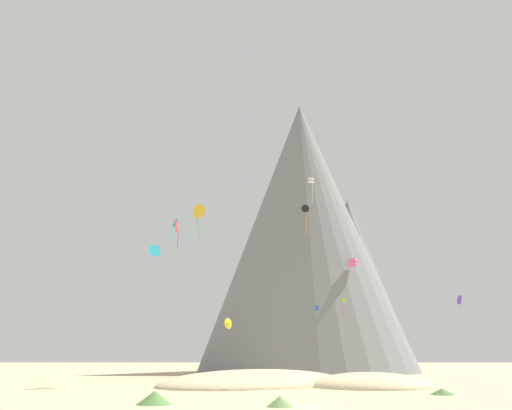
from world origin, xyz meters
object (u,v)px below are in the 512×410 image
kite_red_mid (177,228)px  kite_indigo_low (459,300)px  bush_near_right (280,401)px  kite_cyan_mid (155,251)px  bush_far_left (442,392)px  kite_gold_mid (200,212)px  kite_blue_low (317,308)px  kite_teal_mid (176,223)px  kite_yellow_low (229,323)px  kite_rainbow_mid (353,263)px  kite_black_mid (305,210)px  bush_scatter_east (154,398)px  kite_lime_low (344,303)px  rock_massif (310,236)px  kite_white_high (311,181)px

kite_red_mid → kite_indigo_low: (36.03, 4.20, -8.59)m
bush_near_right → kite_cyan_mid: size_ratio=0.76×
bush_far_left → kite_indigo_low: bearing=61.8°
bush_far_left → kite_gold_mid: kite_gold_mid is taller
bush_near_right → kite_blue_low: (7.66, 48.01, 10.58)m
kite_teal_mid → kite_yellow_low: size_ratio=2.36×
bush_near_right → bush_far_left: size_ratio=0.87×
kite_gold_mid → kite_rainbow_mid: (25.63, 30.43, -1.43)m
kite_black_mid → kite_gold_mid: bearing=35.7°
kite_blue_low → kite_yellow_low: kite_blue_low is taller
bush_scatter_east → kite_rainbow_mid: 64.14m
bush_near_right → kite_red_mid: 32.36m
kite_teal_mid → kite_gold_mid: 20.37m
kite_gold_mid → kite_black_mid: 19.19m
kite_rainbow_mid → kite_lime_low: bearing=-165.9°
kite_black_mid → kite_blue_low: kite_black_mid is taller
rock_massif → kite_black_mid: bearing=-96.4°
kite_teal_mid → kite_lime_low: bearing=-138.2°
kite_white_high → rock_massif: bearing=72.2°
bush_scatter_east → kite_indigo_low: 43.22m
bush_far_left → rock_massif: 67.78m
kite_blue_low → rock_massif: bearing=10.2°
bush_near_right → kite_teal_mid: bearing=109.9°
kite_red_mid → kite_indigo_low: size_ratio=3.28×
kite_black_mid → kite_rainbow_mid: size_ratio=2.54×
kite_cyan_mid → kite_gold_mid: bearing=82.2°
kite_black_mid → rock_massif: bearing=-97.4°
kite_teal_mid → kite_gold_mid: size_ratio=0.72×
kite_white_high → bush_near_right: bearing=-113.1°
bush_far_left → kite_yellow_low: kite_yellow_low is taller
kite_indigo_low → kite_black_mid: size_ratio=0.24×
bush_far_left → kite_white_high: 59.50m
kite_teal_mid → kite_white_high: bearing=-104.4°
kite_white_high → kite_red_mid: bearing=-136.3°
kite_black_mid → kite_blue_low: (2.28, 9.96, -14.32)m
bush_near_right → kite_yellow_low: kite_yellow_low is taller
kite_red_mid → kite_black_mid: bearing=-1.9°
kite_black_mid → kite_yellow_low: (-11.59, -2.97, -17.59)m
bush_far_left → kite_teal_mid: kite_teal_mid is taller
kite_red_mid → kite_black_mid: kite_black_mid is taller
kite_red_mid → kite_gold_mid: size_ratio=0.75×
kite_black_mid → kite_cyan_mid: (-27.97, 19.24, -2.44)m
rock_massif → kite_black_mid: (-3.78, -33.81, -3.95)m
kite_black_mid → kite_yellow_low: kite_black_mid is taller
bush_near_right → bush_far_left: (14.71, 10.81, -0.09)m
bush_scatter_east → bush_far_left: (23.66, 9.31, -0.19)m
kite_gold_mid → rock_massif: bearing=-89.1°
kite_black_mid → kite_rainbow_mid: (10.51, 19.14, -4.93)m
kite_gold_mid → kite_blue_low: (17.40, 21.25, -10.82)m
kite_indigo_low → kite_lime_low: (-12.68, 13.36, 0.89)m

